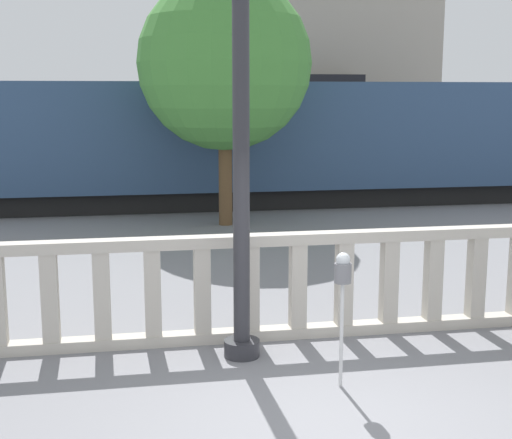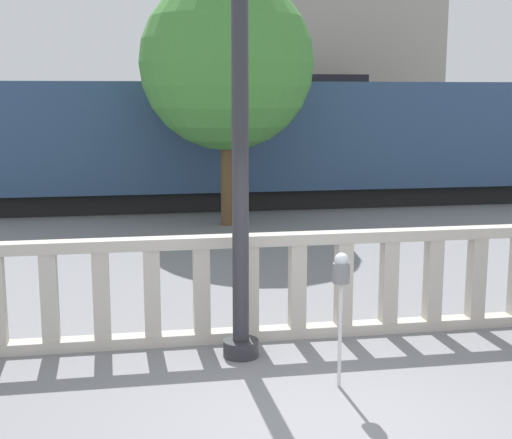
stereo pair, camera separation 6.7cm
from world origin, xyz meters
name	(u,v)px [view 2 (the right image)]	position (x,y,z in m)	size (l,w,h in m)	color
ground_plane	(325,426)	(0.00, 0.00, 0.00)	(160.00, 160.00, 0.00)	slate
balustrade	(274,287)	(0.00, 2.51, 0.69)	(16.50, 0.24, 1.37)	#BCB5A8
lamppost	(240,124)	(-0.51, 1.95, 2.77)	(0.43, 0.43, 5.73)	#2D2D33
parking_meter	(341,279)	(0.40, 0.88, 1.20)	(0.18, 0.18, 1.48)	silver
train_near	(319,140)	(3.47, 13.53, 1.80)	(21.05, 2.68, 4.01)	black
train_far	(128,130)	(-1.89, 22.17, 1.71)	(18.92, 3.04, 3.83)	black
tree_left	(227,63)	(0.48, 10.60, 3.79)	(4.04, 4.04, 5.82)	brown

